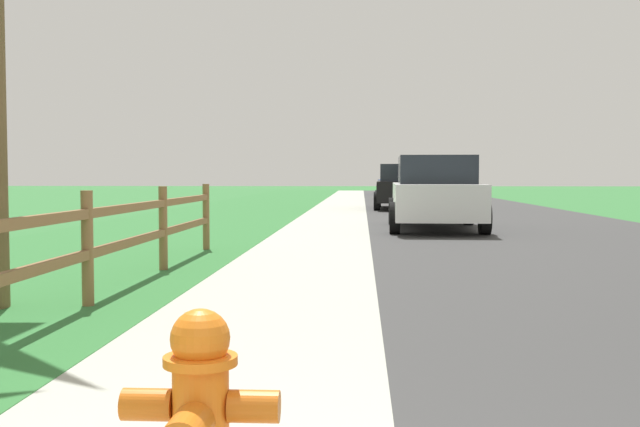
# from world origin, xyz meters

# --- Properties ---
(ground_plane) EXTENTS (120.00, 120.00, 0.00)m
(ground_plane) POSITION_xyz_m (0.00, 25.00, 0.00)
(ground_plane) COLOR #2F6E34
(road_asphalt) EXTENTS (7.00, 66.00, 0.01)m
(road_asphalt) POSITION_xyz_m (3.50, 27.00, 0.00)
(road_asphalt) COLOR #343434
(road_asphalt) RESTS_ON ground
(curb_concrete) EXTENTS (6.00, 66.00, 0.01)m
(curb_concrete) POSITION_xyz_m (-3.00, 27.00, 0.00)
(curb_concrete) COLOR #AAAA9C
(curb_concrete) RESTS_ON ground
(grass_verge) EXTENTS (5.00, 66.00, 0.00)m
(grass_verge) POSITION_xyz_m (-4.50, 27.00, 0.01)
(grass_verge) COLOR #2F6E34
(grass_verge) RESTS_ON ground
(fire_hydrant) EXTENTS (0.59, 0.48, 0.73)m
(fire_hydrant) POSITION_xyz_m (-0.76, 1.80, 0.37)
(fire_hydrant) COLOR orange
(fire_hydrant) RESTS_ON ground
(rail_fence) EXTENTS (0.11, 10.89, 1.09)m
(rail_fence) POSITION_xyz_m (-2.71, 5.96, 0.63)
(rail_fence) COLOR brown
(rail_fence) RESTS_ON ground
(parked_suv_white) EXTENTS (2.18, 4.98, 1.66)m
(parked_suv_white) POSITION_xyz_m (1.50, 16.35, 0.82)
(parked_suv_white) COLOR white
(parked_suv_white) RESTS_ON ground
(parked_car_black) EXTENTS (2.22, 4.93, 1.62)m
(parked_car_black) POSITION_xyz_m (1.36, 26.91, 0.81)
(parked_car_black) COLOR black
(parked_car_black) RESTS_ON ground
(parked_car_silver) EXTENTS (2.31, 4.95, 1.56)m
(parked_car_silver) POSITION_xyz_m (1.88, 37.85, 0.78)
(parked_car_silver) COLOR #B7BABF
(parked_car_silver) RESTS_ON ground
(parked_car_blue) EXTENTS (2.13, 4.98, 1.55)m
(parked_car_blue) POSITION_xyz_m (1.89, 47.93, 0.78)
(parked_car_blue) COLOR navy
(parked_car_blue) RESTS_ON ground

